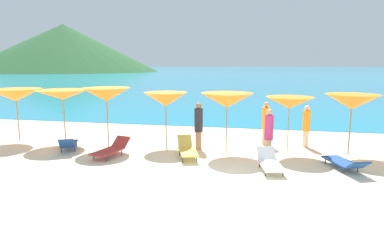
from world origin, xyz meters
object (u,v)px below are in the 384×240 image
umbrella_2 (106,95)px  beachgoer_3 (199,125)px  lounge_chair_3 (345,162)px  umbrella_3 (166,99)px  umbrella_0 (16,95)px  lounge_chair_2 (111,149)px  lounge_chair_6 (270,162)px  beachgoer_4 (269,132)px  beachgoer_0 (306,125)px  umbrella_5 (289,103)px  umbrella_4 (227,100)px  beachgoer_2 (266,122)px  umbrella_6 (352,102)px  lounge_chair_4 (68,144)px  lounge_chair_0 (187,149)px  umbrella_1 (63,95)px

umbrella_2 → beachgoer_3: umbrella_2 is taller
umbrella_2 → lounge_chair_3: (8.48, -1.27, -1.84)m
umbrella_3 → beachgoer_3: size_ratio=1.19×
umbrella_0 → umbrella_2: (4.14, -0.11, 0.11)m
umbrella_2 → umbrella_0: bearing=178.4°
umbrella_0 → lounge_chair_2: 5.35m
lounge_chair_6 → beachgoer_4: size_ratio=0.90×
lounge_chair_3 → beachgoer_0: bearing=-94.3°
umbrella_5 → beachgoer_4: 1.46m
umbrella_3 → lounge_chair_3: bearing=-16.3°
umbrella_4 → beachgoer_2: umbrella_4 is taller
umbrella_6 → lounge_chair_2: size_ratio=1.27×
beachgoer_2 → umbrella_0: bearing=-154.0°
lounge_chair_2 → umbrella_4: bearing=31.7°
umbrella_5 → lounge_chair_4: umbrella_5 is taller
umbrella_5 → lounge_chair_6: (-0.70, -2.20, -1.62)m
umbrella_2 → umbrella_5: 6.92m
umbrella_3 → lounge_chair_2: umbrella_3 is taller
umbrella_2 → lounge_chair_4: size_ratio=1.43×
umbrella_6 → lounge_chair_2: bearing=-166.9°
lounge_chair_0 → umbrella_6: bearing=-5.1°
umbrella_2 → beachgoer_3: bearing=4.6°
lounge_chair_3 → umbrella_0: bearing=-26.6°
umbrella_1 → umbrella_5: (8.95, 0.20, -0.14)m
umbrella_5 → lounge_chair_2: (-6.17, -1.73, -1.59)m
umbrella_6 → lounge_chair_2: 8.70m
lounge_chair_0 → umbrella_1: bearing=148.0°
lounge_chair_3 → lounge_chair_4: 9.67m
umbrella_5 → lounge_chair_3: 2.84m
lounge_chair_3 → lounge_chair_6: size_ratio=1.15×
umbrella_3 → beachgoer_3: (1.37, -0.27, -0.91)m
lounge_chair_0 → beachgoer_4: 2.89m
lounge_chair_2 → lounge_chair_4: 1.95m
umbrella_2 → umbrella_6: size_ratio=1.07×
umbrella_0 → umbrella_3: umbrella_0 is taller
lounge_chair_2 → lounge_chair_3: lounge_chair_2 is taller
umbrella_2 → umbrella_3: bearing=13.9°
umbrella_1 → umbrella_3: bearing=4.3°
lounge_chair_2 → beachgoer_4: beachgoer_4 is taller
umbrella_1 → beachgoer_4: umbrella_1 is taller
beachgoer_2 → lounge_chair_2: bearing=-134.1°
umbrella_6 → beachgoer_2: umbrella_6 is taller
lounge_chair_2 → beachgoer_2: beachgoer_2 is taller
umbrella_5 → lounge_chair_6: bearing=-107.6°
umbrella_2 → beachgoer_2: (6.12, 1.54, -1.14)m
lounge_chair_3 → umbrella_2: bearing=-28.9°
lounge_chair_4 → beachgoer_3: beachgoer_3 is taller
umbrella_3 → lounge_chair_4: (-3.41, -1.48, -1.59)m
lounge_chair_2 → lounge_chair_6: bearing=8.0°
beachgoer_0 → umbrella_5: bearing=-59.4°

